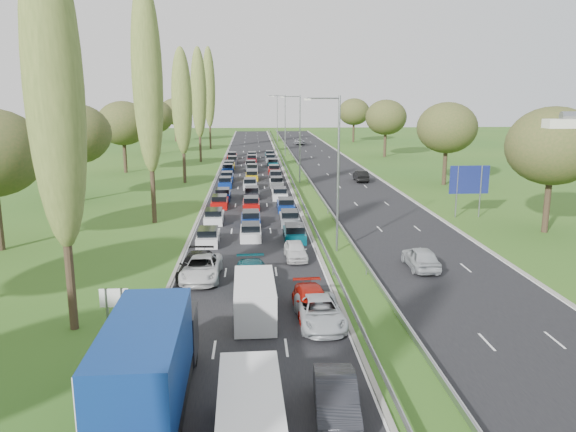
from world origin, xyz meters
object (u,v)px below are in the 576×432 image
object	(u,v)px
near_car_2	(201,268)
direction_sign	(469,182)
white_van_front	(250,412)
info_sign	(114,302)
white_van_rear	(255,298)
blue_lorry	(150,364)
near_car_3	(196,266)

from	to	relation	value
near_car_2	direction_sign	size ratio (longest dim) A/B	1.04
white_van_front	info_sign	distance (m)	12.82
near_car_2	white_van_rear	size ratio (longest dim) A/B	0.98
direction_sign	blue_lorry	bearing A→B (deg)	-126.76
white_van_front	near_car_2	bearing A→B (deg)	99.10
near_car_2	near_car_3	bearing A→B (deg)	125.65
near_car_3	info_sign	world-z (taller)	info_sign
white_van_front	white_van_rear	xyz separation A→B (m)	(0.20, 11.39, -0.01)
near_car_3	blue_lorry	size ratio (longest dim) A/B	0.53
blue_lorry	white_van_rear	size ratio (longest dim) A/B	1.76
near_car_3	white_van_front	size ratio (longest dim) A/B	0.92
white_van_front	white_van_rear	size ratio (longest dim) A/B	1.01
blue_lorry	direction_sign	world-z (taller)	direction_sign
white_van_rear	direction_sign	world-z (taller)	direction_sign
white_van_rear	info_sign	size ratio (longest dim) A/B	2.64
info_sign	near_car_3	bearing A→B (deg)	66.93
near_car_2	white_van_rear	world-z (taller)	white_van_rear
blue_lorry	white_van_rear	xyz separation A→B (m)	(3.97, 9.41, -0.99)
near_car_2	direction_sign	xyz separation A→B (m)	(24.92, 17.78, 2.80)
white_van_rear	direction_sign	bearing A→B (deg)	48.12
blue_lorry	white_van_front	size ratio (longest dim) A/B	1.75
white_van_front	white_van_rear	bearing A→B (deg)	87.80
direction_sign	near_car_3	bearing A→B (deg)	-145.84
near_car_3	direction_sign	size ratio (longest dim) A/B	0.99
near_car_2	white_van_front	xyz separation A→B (m)	(3.30, -18.19, 0.38)
near_car_2	white_van_rear	distance (m)	7.66
blue_lorry	direction_sign	distance (m)	42.44
white_van_rear	near_car_2	bearing A→B (deg)	116.43
blue_lorry	info_sign	xyz separation A→B (m)	(-3.42, 8.63, -0.76)
near_car_2	near_car_3	xyz separation A→B (m)	(-0.41, 0.59, -0.01)
blue_lorry	white_van_front	world-z (taller)	blue_lorry
blue_lorry	white_van_rear	world-z (taller)	blue_lorry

